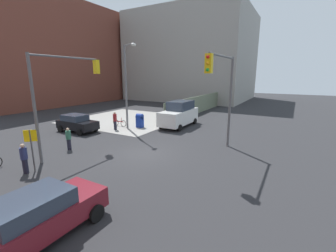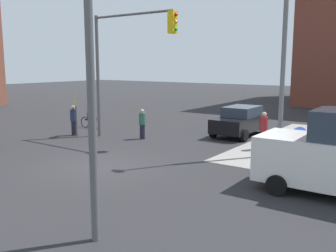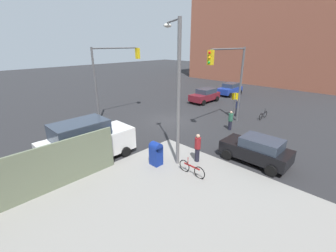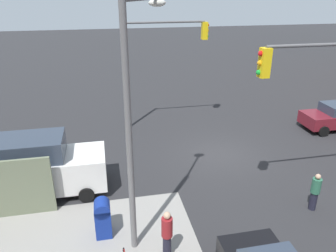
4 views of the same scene
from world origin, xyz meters
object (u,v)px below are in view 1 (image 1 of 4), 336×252
Objects in this scene: street_lamp_corner at (127,81)px; pedestrian_waiting at (115,120)px; mailbox_blue at (140,120)px; hatchback_maroon at (40,215)px; bicycle_leaning_on_fence at (120,123)px; sedan_black at (77,123)px; pedestrian_walking_north at (24,158)px; traffic_signal_nw_corner at (63,85)px; traffic_signal_se_corner at (223,85)px; pedestrian_crossing at (69,138)px; van_white_delivery at (179,114)px; smokestack at (108,65)px.

street_lamp_corner is 3.99m from pedestrian_waiting.
hatchback_maroon reaches higher than mailbox_blue.
pedestrian_waiting is 1.67m from bicycle_leaning_on_fence.
sedan_black is at bearing 153.10° from bicycle_leaning_on_fence.
pedestrian_walking_north is 0.96× the size of bicycle_leaning_on_fence.
traffic_signal_nw_corner reaches higher than pedestrian_walking_north.
traffic_signal_se_corner is 12.82m from bicycle_leaning_on_fence.
pedestrian_walking_north is at bearing -162.95° from pedestrian_crossing.
traffic_signal_nw_corner is 3.89m from pedestrian_crossing.
mailbox_blue is 16.06m from hatchback_maroon.
van_white_delivery is (6.24, 6.30, -3.33)m from traffic_signal_se_corner.
traffic_signal_se_corner is 10.89m from mailbox_blue.
van_white_delivery is at bearing -20.68° from pedestrian_crossing.
mailbox_blue is at bearing 3.29° from traffic_signal_nw_corner.
pedestrian_crossing is 0.95× the size of pedestrian_walking_north.
bicycle_leaning_on_fence is (8.10, 2.70, -4.27)m from traffic_signal_nw_corner.
street_lamp_corner is at bearing 157.87° from mailbox_blue.
street_lamp_corner reaches higher than traffic_signal_se_corner.
traffic_signal_nw_corner reaches higher than pedestrian_waiting.
hatchback_maroon is 1.05× the size of sedan_black.
traffic_signal_nw_corner reaches higher than sedan_black.
sedan_black is 2.25× the size of bicycle_leaning_on_fence.
smokestack is at bearing 41.43° from hatchback_maroon.
traffic_signal_se_corner is 1.57× the size of hatchback_maroon.
street_lamp_corner reaches higher than hatchback_maroon.
pedestrian_walking_north is at bearing -163.41° from bicycle_leaning_on_fence.
mailbox_blue is at bearing -31.81° from pedestrian_walking_north.
bicycle_leaning_on_fence is at bearing -26.90° from sedan_black.
pedestrian_waiting reaches higher than sedan_black.
smokestack is at bearing 38.90° from sedan_black.
pedestrian_waiting is at bearing 81.40° from traffic_signal_se_corner.
sedan_black is 0.73× the size of van_white_delivery.
pedestrian_crossing is at bearing -140.16° from smokestack.
pedestrian_waiting is (6.20, 1.30, 0.10)m from pedestrian_crossing.
sedan_black is 4.25m from bicycle_leaning_on_fence.
mailbox_blue is 0.82× the size of bicycle_leaning_on_fence.
sedan_black is (-25.89, -20.89, -6.69)m from smokestack.
sedan_black is 10.09m from van_white_delivery.
hatchback_maroon is at bearing -132.91° from sedan_black.
smokestack is at bearing 49.27° from mailbox_blue.
hatchback_maroon is (-13.34, -7.31, -3.86)m from street_lamp_corner.
pedestrian_crossing reaches higher than mailbox_blue.
street_lamp_corner is at bearing -48.79° from sedan_black.
mailbox_blue is at bearing -130.73° from smokestack.
hatchback_maroon is (-14.53, -6.83, 0.08)m from mailbox_blue.
smokestack is 32.58m from bicycle_leaning_on_fence.
street_lamp_corner is 6.17m from sedan_black.
smokestack is at bearing 56.10° from van_white_delivery.
smokestack is 48.56m from hatchback_maroon.
van_white_delivery is 11.31m from pedestrian_crossing.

